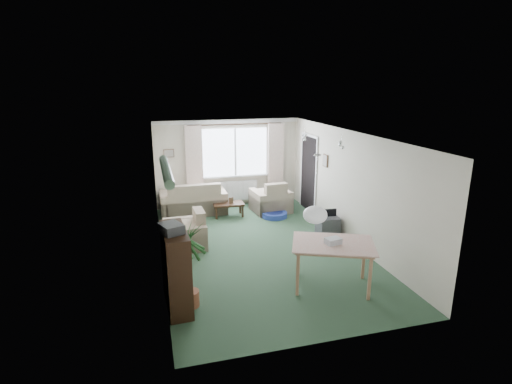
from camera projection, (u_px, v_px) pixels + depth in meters
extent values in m
plane|color=#29452F|center=(260.00, 248.00, 8.40)|extent=(6.50, 6.50, 0.00)
cube|color=white|center=(235.00, 152.00, 11.05)|extent=(1.80, 0.03, 1.30)
cube|color=black|center=(235.00, 124.00, 10.77)|extent=(2.60, 0.03, 0.03)
cube|color=beige|center=(194.00, 163.00, 10.72)|extent=(0.45, 0.08, 2.00)
cube|color=beige|center=(276.00, 159.00, 11.31)|extent=(0.45, 0.08, 2.00)
cube|color=white|center=(236.00, 191.00, 11.30)|extent=(1.20, 0.10, 0.55)
cube|color=black|center=(309.00, 174.00, 10.68)|extent=(0.03, 0.95, 2.00)
sphere|color=white|center=(315.00, 215.00, 5.91)|extent=(0.36, 0.36, 0.36)
cylinder|color=#196626|center=(166.00, 170.00, 5.16)|extent=(1.60, 1.60, 0.12)
sphere|color=silver|center=(305.00, 135.00, 8.97)|extent=(0.20, 0.20, 0.20)
sphere|color=silver|center=(341.00, 142.00, 7.93)|extent=(0.20, 0.20, 0.20)
cube|color=brown|center=(169.00, 153.00, 10.58)|extent=(0.28, 0.03, 0.22)
cube|color=brown|center=(325.00, 161.00, 9.60)|extent=(0.03, 0.24, 0.30)
cube|color=beige|center=(193.00, 197.00, 10.57)|extent=(1.71, 0.91, 0.85)
cube|color=beige|center=(271.00, 196.00, 10.70)|extent=(1.03, 0.98, 0.85)
cube|color=beige|center=(185.00, 229.00, 8.39)|extent=(0.86, 0.90, 0.78)
cube|color=black|center=(228.00, 210.00, 10.36)|extent=(0.80, 0.46, 0.35)
cube|color=brown|center=(231.00, 200.00, 10.27)|extent=(0.12, 0.04, 0.16)
cube|color=black|center=(176.00, 268.00, 6.09)|extent=(0.40, 1.05, 1.26)
cube|color=#3E3F43|center=(171.00, 228.00, 5.78)|extent=(0.39, 0.43, 0.14)
cylinder|color=#1F5D2E|center=(189.00, 266.00, 6.06)|extent=(0.74, 0.74, 1.38)
cube|color=tan|center=(332.00, 265.00, 6.74)|extent=(1.46, 1.24, 0.78)
cube|color=silver|center=(333.00, 241.00, 6.59)|extent=(0.28, 0.22, 0.12)
cube|color=#313135|center=(328.00, 226.00, 9.07)|extent=(0.49, 0.53, 0.45)
cylinder|color=navy|center=(274.00, 215.00, 10.31)|extent=(0.74, 0.74, 0.13)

